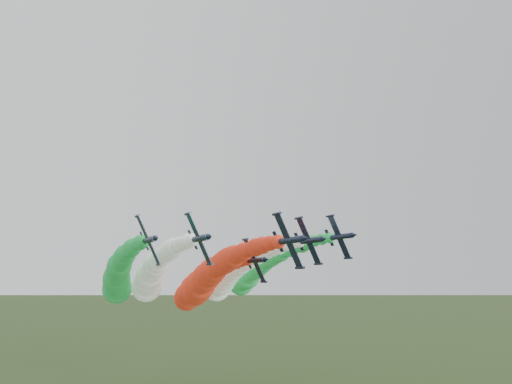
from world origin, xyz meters
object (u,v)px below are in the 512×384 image
(jet_lead, at_px, (207,279))
(jet_outer_right, at_px, (255,271))
(jet_outer_left, at_px, (118,277))
(jet_inner_left, at_px, (151,276))
(jet_inner_right, at_px, (229,276))
(jet_trail, at_px, (195,288))

(jet_lead, height_order, jet_outer_right, jet_outer_right)
(jet_lead, relative_size, jet_outer_left, 0.99)
(jet_inner_left, height_order, jet_inner_right, jet_inner_right)
(jet_outer_right, bearing_deg, jet_inner_left, -172.71)
(jet_outer_left, distance_m, jet_outer_right, 40.98)
(jet_outer_right, distance_m, jet_trail, 19.27)
(jet_outer_right, bearing_deg, jet_lead, -143.12)
(jet_inner_left, xyz_separation_m, jet_inner_right, (22.84, -0.12, 0.11))
(jet_inner_right, distance_m, jet_outer_left, 31.19)
(jet_lead, distance_m, jet_outer_left, 27.49)
(jet_outer_left, height_order, jet_outer_right, jet_outer_right)
(jet_inner_right, bearing_deg, jet_lead, -133.06)
(jet_inner_right, relative_size, jet_outer_right, 1.00)
(jet_outer_left, relative_size, jet_outer_right, 1.00)
(jet_inner_left, height_order, jet_outer_right, jet_outer_right)
(jet_lead, distance_m, jet_inner_right, 16.36)
(jet_lead, relative_size, jet_outer_right, 1.00)
(jet_trail, bearing_deg, jet_outer_right, -26.82)
(jet_outer_right, xyz_separation_m, jet_trail, (-16.56, 8.38, -5.18))
(jet_outer_left, xyz_separation_m, jet_trail, (24.23, 4.88, -3.52))
(jet_inner_right, xyz_separation_m, jet_trail, (-5.94, 12.78, -3.71))
(jet_trail, bearing_deg, jet_inner_left, -143.17)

